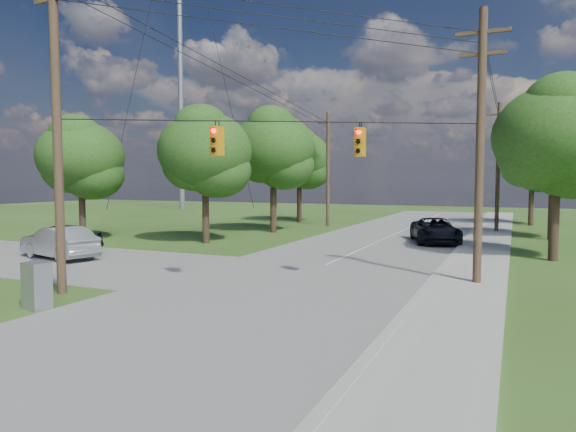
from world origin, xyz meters
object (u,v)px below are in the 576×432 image
at_px(pole_sw, 57,118).
at_px(pole_ne, 480,143).
at_px(car_cross_dark, 61,238).
at_px(pole_north_e, 498,166).
at_px(control_cabinet, 37,286).
at_px(pole_north_w, 328,168).
at_px(car_cross_silver, 59,242).
at_px(car_main_north, 435,230).

height_order(pole_sw, pole_ne, pole_sw).
xyz_separation_m(pole_ne, car_cross_dark, (-21.89, 0.00, -4.62)).
xyz_separation_m(pole_north_e, control_cabinet, (-12.40, -31.56, -4.38)).
distance_m(pole_north_w, car_cross_silver, 24.88).
bearing_deg(control_cabinet, car_cross_silver, 146.57).
xyz_separation_m(pole_north_e, car_cross_silver, (-20.13, -23.70, -4.27)).
distance_m(pole_north_e, pole_north_w, 13.90).
height_order(car_cross_silver, control_cabinet, car_cross_silver).
height_order(pole_north_e, pole_north_w, same).
bearing_deg(pole_sw, car_main_north, 63.98).
distance_m(pole_sw, control_cabinet, 5.93).
bearing_deg(pole_north_e, pole_north_w, 180.00).
height_order(car_main_north, control_cabinet, car_main_north).
xyz_separation_m(pole_ne, pole_north_w, (-13.90, 22.00, -0.34)).
distance_m(pole_ne, car_main_north, 14.30).
bearing_deg(car_cross_dark, pole_ne, 90.03).
relative_size(pole_ne, control_cabinet, 7.04).
xyz_separation_m(car_main_north, control_cabinet, (-9.00, -22.66, -0.08)).
xyz_separation_m(pole_ne, pole_north_e, (-0.00, 22.00, -0.34)).
relative_size(pole_north_w, control_cabinet, 6.70).
relative_size(pole_north_e, car_cross_silver, 1.99).
height_order(car_cross_dark, car_main_north, car_cross_dark).
bearing_deg(pole_north_e, control_cabinet, -111.45).
bearing_deg(pole_north_w, pole_sw, -89.23).
bearing_deg(pole_sw, pole_north_w, 90.77).
height_order(pole_north_w, control_cabinet, pole_north_w).
relative_size(pole_ne, car_cross_dark, 2.18).
distance_m(car_cross_dark, control_cabinet, 13.48).
bearing_deg(pole_ne, car_cross_silver, -175.17).
bearing_deg(car_main_north, control_cabinet, -128.80).
distance_m(pole_sw, pole_north_w, 29.62).
bearing_deg(control_cabinet, pole_north_e, 80.59).
height_order(pole_sw, car_cross_dark, pole_sw).
relative_size(pole_north_w, car_main_north, 1.75).
xyz_separation_m(pole_sw, pole_north_e, (13.50, 29.60, -1.10)).
bearing_deg(car_cross_dark, control_cabinet, 44.82).
xyz_separation_m(pole_north_e, car_cross_dark, (-21.89, -22.00, -4.28)).
relative_size(pole_sw, pole_ne, 1.14).
bearing_deg(control_cabinet, pole_north_w, 104.76).
distance_m(pole_sw, pole_north_e, 32.55).
distance_m(pole_ne, pole_north_e, 22.00).
distance_m(pole_ne, control_cabinet, 16.36).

